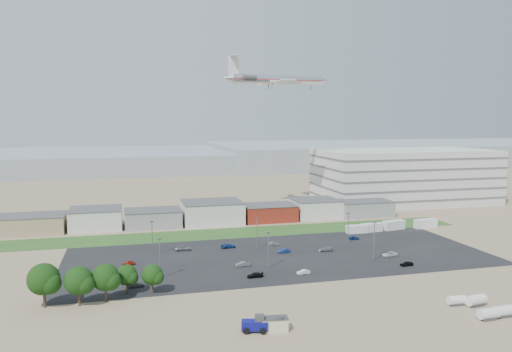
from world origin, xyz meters
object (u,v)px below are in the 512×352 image
object	(u,v)px
parked_car_2	(407,264)
parked_car_8	(354,238)
airliner	(278,79)
parked_car_10	(136,285)
box_trailer_a	(357,229)
parked_car_6	(228,246)
parked_car_11	(274,244)
parked_car_12	(325,249)
tree_far_left	(44,283)
parked_car_13	(304,272)
parked_car_3	(255,275)
parked_car_5	(129,263)
storage_tank_nw	(456,300)
parked_car_7	(284,251)
parked_car_4	(243,264)
telehandler	(255,323)
parked_car_9	(183,248)
portable_shed	(274,324)
parked_car_0	(390,254)

from	to	relation	value
parked_car_2	parked_car_8	size ratio (longest dim) A/B	1.07
airliner	parked_car_10	world-z (taller)	airliner
parked_car_10	box_trailer_a	bearing A→B (deg)	-69.41
box_trailer_a	parked_car_6	size ratio (longest dim) A/B	1.62
parked_car_11	parked_car_12	bearing A→B (deg)	-122.83
tree_far_left	parked_car_13	distance (m)	60.45
tree_far_left	parked_car_3	bearing A→B (deg)	9.95
parked_car_10	parked_car_5	bearing A→B (deg)	-2.09
storage_tank_nw	parked_car_2	size ratio (longest dim) A/B	1.04
parked_car_2	parked_car_8	world-z (taller)	parked_car_2
parked_car_2	parked_car_12	bearing A→B (deg)	-144.08
parked_car_3	parked_car_8	world-z (taller)	parked_car_3
tree_far_left	parked_car_7	distance (m)	67.68
parked_car_10	tree_far_left	bearing A→B (deg)	107.42
parked_car_4	parked_car_8	world-z (taller)	parked_car_4
storage_tank_nw	parked_car_2	xyz separation A→B (m)	(5.45, 28.05, -0.51)
tree_far_left	parked_car_11	xyz separation A→B (m)	(60.80, 37.27, -4.73)
parked_car_6	parked_car_8	distance (m)	41.94
telehandler	parked_car_8	world-z (taller)	telehandler
box_trailer_a	parked_car_9	distance (m)	61.07
telehandler	parked_car_7	xyz separation A→B (m)	(22.04, 51.22, -1.00)
parked_car_11	parked_car_13	xyz separation A→B (m)	(-1.03, -29.59, 0.01)
parked_car_2	parked_car_12	world-z (taller)	parked_car_12
storage_tank_nw	airliner	bearing A→B (deg)	91.89
parked_car_4	parked_car_12	world-z (taller)	parked_car_4
box_trailer_a	parked_car_10	size ratio (longest dim) A/B	1.80
telehandler	parked_car_2	world-z (taller)	telehandler
parked_car_5	parked_car_11	size ratio (longest dim) A/B	0.96
storage_tank_nw	parked_car_5	bearing A→B (deg)	144.22
tree_far_left	parked_car_7	bearing A→B (deg)	24.96
box_trailer_a	parked_car_2	world-z (taller)	box_trailer_a
portable_shed	parked_car_0	distance (m)	61.36
airliner	parked_car_0	bearing A→B (deg)	-86.49
parked_car_0	parked_car_5	size ratio (longest dim) A/B	1.41
parked_car_2	parked_car_5	xyz separation A→B (m)	(-71.82, 19.78, -0.05)
parked_car_3	parked_car_8	distance (m)	51.07
parked_car_7	storage_tank_nw	bearing A→B (deg)	18.29
telehandler	parked_car_7	world-z (taller)	telehandler
parked_car_0	parked_car_11	distance (m)	34.89
parked_car_13	parked_car_9	bearing A→B (deg)	-146.52
airliner	parked_car_2	bearing A→B (deg)	-87.47
parked_car_9	parked_car_5	bearing A→B (deg)	132.01
storage_tank_nw	tree_far_left	distance (m)	86.01
airliner	parked_car_11	xyz separation A→B (m)	(-18.80, -58.07, -55.21)
telehandler	parked_car_3	size ratio (longest dim) A/B	1.92
tree_far_left	parked_car_10	bearing A→B (deg)	24.04
parked_car_10	parked_car_2	bearing A→B (deg)	-97.22
parked_car_8	parked_car_7	bearing A→B (deg)	107.25
parked_car_0	parked_car_13	size ratio (longest dim) A/B	1.33
telehandler	parked_car_5	size ratio (longest dim) A/B	2.36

